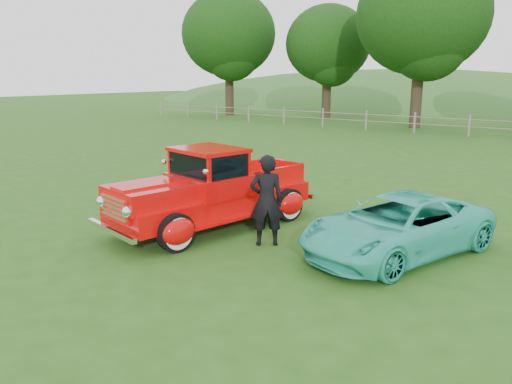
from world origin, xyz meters
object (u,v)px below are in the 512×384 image
Objects in this scene: tree_mid_west at (328,44)px; tree_far_west at (229,34)px; red_pickup at (212,192)px; man at (266,200)px; tree_near_west at (422,16)px; teal_sedan at (398,226)px.

tree_far_west is at bearing -165.96° from tree_mid_west.
man reaches higher than red_pickup.
tree_near_west is at bearing 109.93° from red_pickup.
tree_mid_west is at bearing 124.80° from red_pickup.
tree_near_west is at bearing -118.13° from man.
tree_mid_west is 4.64× the size of man.
tree_far_west is 16.03m from tree_near_west.
tree_mid_west is at bearing 14.04° from tree_far_west.
tree_near_west is (8.00, -3.00, 1.25)m from tree_mid_west.
man reaches higher than teal_sedan.
tree_near_west is 25.30m from man.
tree_far_west reaches higher than teal_sedan.
red_pickup is 2.87× the size of man.
teal_sedan is at bearing 162.99° from man.
man is at bearing -63.96° from tree_mid_west.
man is (-2.30, -0.99, 0.35)m from teal_sedan.
red_pickup is at bearing -81.55° from tree_near_west.
man is at bearing 1.42° from red_pickup.
tree_far_west is 34.16m from teal_sedan.
tree_mid_west is (8.00, 2.00, -0.94)m from tree_far_west.
red_pickup is at bearing -66.68° from tree_mid_west.
teal_sedan is (23.52, -24.05, -5.93)m from tree_far_west.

